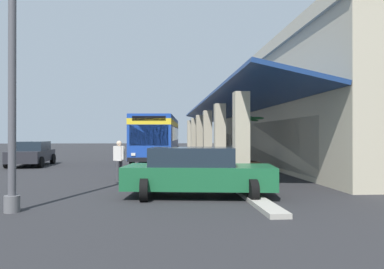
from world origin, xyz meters
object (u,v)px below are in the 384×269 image
transit_bus (158,135)px  lot_light_pole (12,52)px  parked_sedan_charcoal (32,153)px  pedestrian (119,158)px  potted_palm (248,160)px  parked_sedan_green (197,171)px

transit_bus → lot_light_pole: bearing=-10.4°
parked_sedan_charcoal → pedestrian: (7.64, 6.12, 0.15)m
transit_bus → parked_sedan_charcoal: bearing=-63.1°
transit_bus → pedestrian: transit_bus is taller
pedestrian → transit_bus: bearing=172.9°
potted_palm → pedestrian: bearing=-67.3°
parked_sedan_charcoal → pedestrian: bearing=38.7°
parked_sedan_green → potted_palm: potted_palm is taller
transit_bus → parked_sedan_charcoal: transit_bus is taller
pedestrian → lot_light_pole: size_ratio=0.23×
parked_sedan_charcoal → pedestrian: pedestrian is taller
parked_sedan_green → lot_light_pole: lot_light_pole is taller
potted_palm → transit_bus: bearing=-153.2°
parked_sedan_charcoal → potted_palm: bearing=67.0°
potted_palm → lot_light_pole: lot_light_pole is taller
potted_palm → parked_sedan_green: bearing=-25.2°
transit_bus → pedestrian: 11.60m
pedestrian → potted_palm: potted_palm is taller
lot_light_pole → transit_bus: bearing=169.6°
parked_sedan_green → parked_sedan_charcoal: bearing=-143.1°
parked_sedan_charcoal → pedestrian: 9.79m
pedestrian → lot_light_pole: 6.99m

